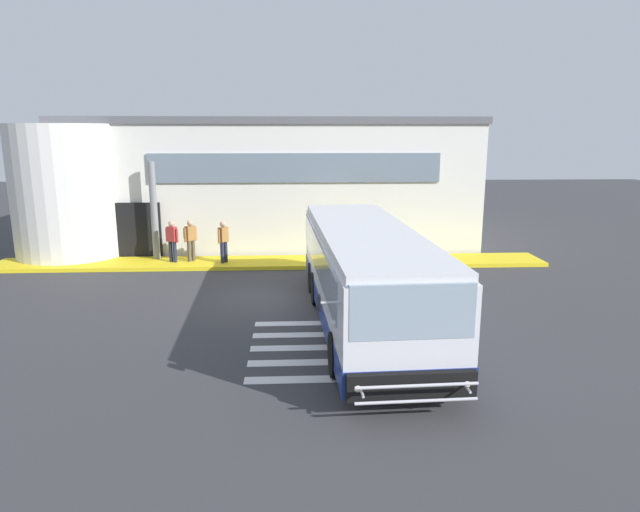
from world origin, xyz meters
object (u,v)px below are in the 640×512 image
object	(u,v)px
entry_support_column	(154,211)
passenger_by_doorway	(190,237)
passenger_near_column	(172,239)
passenger_at_curb_edge	(223,240)
bus_main_foreground	(365,278)

from	to	relation	value
entry_support_column	passenger_by_doorway	distance (m)	1.86
passenger_near_column	passenger_by_doorway	bearing A→B (deg)	13.18
entry_support_column	passenger_at_curb_edge	size ratio (longest dim) A/B	2.36
entry_support_column	passenger_near_column	distance (m)	1.47
passenger_near_column	passenger_by_doorway	size ratio (longest dim) A/B	1.00
entry_support_column	bus_main_foreground	xyz separation A→B (m)	(7.58, -7.90, -0.80)
entry_support_column	bus_main_foreground	bearing A→B (deg)	-46.20
bus_main_foreground	passenger_near_column	size ratio (longest dim) A/B	6.49
passenger_near_column	entry_support_column	bearing A→B (deg)	140.95
entry_support_column	passenger_at_curb_edge	distance (m)	3.16
passenger_near_column	passenger_at_curb_edge	world-z (taller)	same
entry_support_column	bus_main_foreground	distance (m)	10.98
passenger_by_doorway	bus_main_foreground	bearing A→B (deg)	-50.57
bus_main_foreground	passenger_near_column	distance (m)	9.93
bus_main_foreground	passenger_at_curb_edge	distance (m)	8.50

